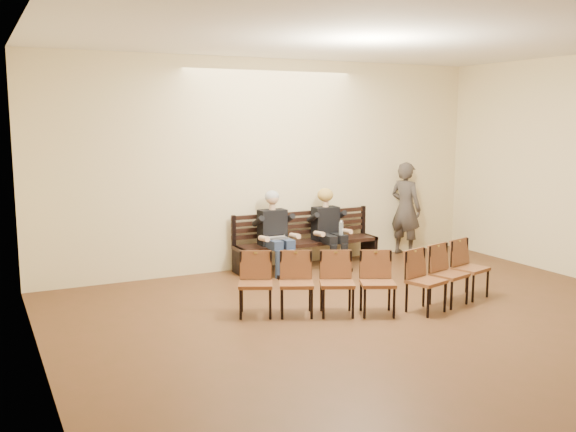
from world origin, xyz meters
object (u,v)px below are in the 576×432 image
at_px(laptop, 279,240).
at_px(passerby, 406,202).
at_px(bench, 307,254).
at_px(chair_row_back, 317,284).
at_px(seated_man, 275,233).
at_px(water_bottle, 341,235).
at_px(chair_row_front, 449,275).
at_px(bag, 247,264).
at_px(seated_woman, 328,230).

relative_size(laptop, passerby, 0.16).
relative_size(bench, chair_row_back, 1.30).
xyz_separation_m(bench, laptop, (-0.66, -0.26, 0.34)).
xyz_separation_m(seated_man, laptop, (0.01, -0.14, -0.10)).
distance_m(seated_man, water_bottle, 1.13).
distance_m(passerby, chair_row_front, 3.32).
relative_size(water_bottle, chair_row_front, 0.17).
distance_m(bag, chair_row_back, 2.57).
height_order(seated_woman, passerby, passerby).
xyz_separation_m(seated_man, water_bottle, (1.09, -0.28, -0.09)).
xyz_separation_m(bench, passerby, (2.12, 0.10, 0.77)).
xyz_separation_m(bench, bag, (-1.08, 0.10, -0.09)).
height_order(bench, laptop, laptop).
height_order(seated_woman, chair_row_back, seated_woman).
distance_m(bench, water_bottle, 0.68).
xyz_separation_m(seated_man, passerby, (2.78, 0.22, 0.33)).
relative_size(seated_woman, passerby, 0.63).
bearing_deg(seated_man, seated_woman, 0.00).
xyz_separation_m(bench, seated_woman, (0.34, -0.12, 0.40)).
relative_size(water_bottle, chair_row_back, 0.13).
bearing_deg(bench, seated_woman, -19.41).
bearing_deg(water_bottle, laptop, 172.43).
bearing_deg(water_bottle, passerby, 16.49).
xyz_separation_m(bench, chair_row_back, (-1.17, -2.45, 0.19)).
relative_size(seated_man, water_bottle, 5.27).
height_order(bag, chair_row_back, chair_row_back).
distance_m(bench, bag, 1.08).
relative_size(bag, chair_row_back, 0.19).
relative_size(seated_woman, water_bottle, 4.95).
relative_size(bench, passerby, 1.31).
xyz_separation_m(bench, water_bottle, (0.43, -0.40, 0.35)).
relative_size(water_bottle, passerby, 0.13).
relative_size(seated_man, bag, 3.58).
bearing_deg(bag, laptop, -40.43).
distance_m(seated_woman, bag, 1.51).
bearing_deg(chair_row_front, chair_row_back, 152.26).
relative_size(bag, chair_row_front, 0.25).
distance_m(water_bottle, passerby, 1.81).
relative_size(seated_man, chair_row_front, 0.90).
height_order(water_bottle, chair_row_front, chair_row_front).
xyz_separation_m(seated_woman, chair_row_back, (-1.51, -2.33, -0.21)).
distance_m(laptop, passerby, 2.83).
relative_size(bench, seated_woman, 2.08).
distance_m(seated_woman, chair_row_back, 2.79).
relative_size(laptop, chair_row_front, 0.21).
height_order(chair_row_front, chair_row_back, chair_row_front).
bearing_deg(seated_man, bench, 10.22).
height_order(laptop, chair_row_back, chair_row_back).
xyz_separation_m(bag, chair_row_front, (1.75, -2.93, 0.28)).
xyz_separation_m(chair_row_front, chair_row_back, (-1.85, 0.38, -0.00)).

